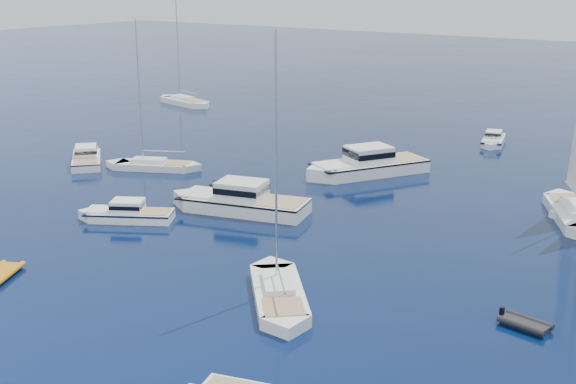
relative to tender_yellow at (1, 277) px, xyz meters
The scene contains 13 objects.
ground 9.95m from the tender_yellow, 12.03° to the right, with size 400.00×400.00×0.00m, color navy.
motor_cruiser_left 12.95m from the tender_yellow, 99.01° to the left, with size 2.49×8.15×2.14m, color white, non-canonical shape.
motor_cruiser_centre 20.15m from the tender_yellow, 79.14° to the left, with size 3.86×12.63×3.32m, color silver, non-canonical shape.
motor_cruiser_far_l 30.24m from the tender_yellow, 129.39° to the left, with size 2.80×9.17×2.41m, color white, non-canonical shape.
motor_cruiser_distant 36.63m from the tender_yellow, 79.80° to the left, with size 4.14×13.53×3.55m, color white, non-canonical shape.
motor_cruiser_horizon 57.44m from the tender_yellow, 78.24° to the left, with size 2.28×7.45×1.96m, color white, non-canonical shape.
sailboat_mid_r 18.31m from the tender_yellow, 24.33° to the left, with size 2.91×11.21×16.48m, color white, non-canonical shape.
sailboat_mid_l 28.26m from the tender_yellow, 114.90° to the left, with size 2.69×10.36×15.22m, color silver, non-canonical shape.
sailboat_sails_r 43.02m from the tender_yellow, 51.29° to the left, with size 3.26×12.55×18.45m, color white, non-canonical shape.
sailboat_far_l 66.38m from the tender_yellow, 122.59° to the left, with size 3.11×11.96×17.58m, color white, non-canonical shape.
tender_yellow is the anchor object (origin of this frame).
tender_grey_near 32.48m from the tender_yellow, 22.45° to the left, with size 1.66×2.90×0.95m, color black, non-canonical shape.
tender_grey_far 24.87m from the tender_yellow, 93.65° to the left, with size 1.83×3.27×0.95m, color black, non-canonical shape.
Camera 1 is at (31.48, -24.07, 18.90)m, focal length 47.04 mm.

